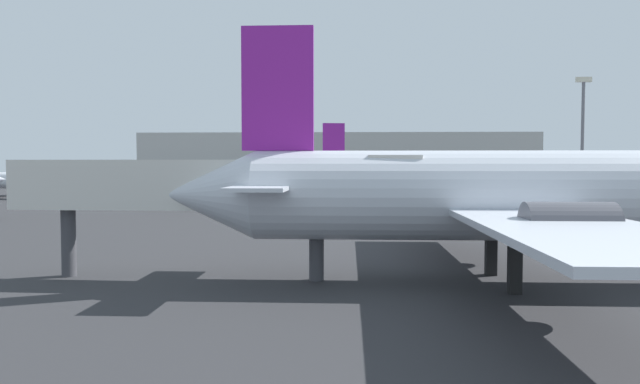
% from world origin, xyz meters
% --- Properties ---
extents(airplane_at_gate, '(34.42, 31.64, 11.86)m').
position_xyz_m(airplane_at_gate, '(11.95, 19.08, 4.04)').
color(airplane_at_gate, silver).
rests_on(airplane_at_gate, ground_plane).
extents(airplane_distant, '(27.87, 20.63, 10.57)m').
position_xyz_m(airplane_distant, '(-7.28, 63.92, 3.27)').
color(airplane_distant, silver).
rests_on(airplane_distant, ground_plane).
extents(jet_bridge, '(19.72, 2.98, 5.91)m').
position_xyz_m(jet_bridge, '(-1.67, 19.63, 4.41)').
color(jet_bridge, silver).
rests_on(jet_bridge, ground_plane).
extents(light_mast_right, '(2.40, 0.50, 18.98)m').
position_xyz_m(light_mast_right, '(40.71, 85.37, 10.75)').
color(light_mast_right, slate).
rests_on(light_mast_right, ground_plane).
extents(terminal_building, '(90.37, 19.77, 12.48)m').
position_xyz_m(terminal_building, '(1.69, 132.01, 6.24)').
color(terminal_building, '#B7B7B2').
rests_on(terminal_building, ground_plane).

